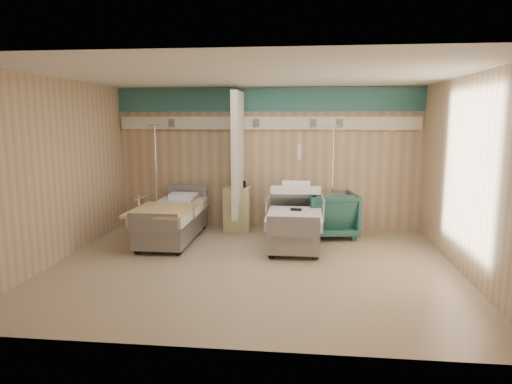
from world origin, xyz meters
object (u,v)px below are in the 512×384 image
bed_left (173,223)px  visitor_armchair (331,214)px  bedside_cabinet (238,209)px  bed_right (295,226)px  iv_stand_left (157,207)px  iv_stand_right (331,212)px

bed_left → visitor_armchair: bearing=11.9°
bedside_cabinet → bed_right: bearing=-38.0°
bedside_cabinet → iv_stand_left: size_ratio=0.41×
bed_left → iv_stand_left: 1.12m
bed_left → bedside_cabinet: 1.39m
bed_right → iv_stand_left: iv_stand_left is taller
bed_left → bedside_cabinet: size_ratio=2.54×
bed_left → iv_stand_left: iv_stand_left is taller
bedside_cabinet → iv_stand_left: 1.65m
bed_right → visitor_armchair: bearing=42.7°
bedside_cabinet → visitor_armchair: bearing=-9.5°
bedside_cabinet → iv_stand_right: bearing=-3.7°
bed_right → iv_stand_left: 2.95m
bed_right → bedside_cabinet: 1.46m
bedside_cabinet → iv_stand_right: (1.82, -0.12, -0.00)m
bed_right → iv_stand_right: size_ratio=1.04×
bed_left → bedside_cabinet: (1.05, 0.90, 0.11)m
bed_left → visitor_armchair: 2.91m
bed_left → bed_right: bearing=0.0°
iv_stand_right → bedside_cabinet: bearing=176.3°
bed_right → iv_stand_left: bearing=161.5°
bed_left → iv_stand_left: bearing=122.6°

